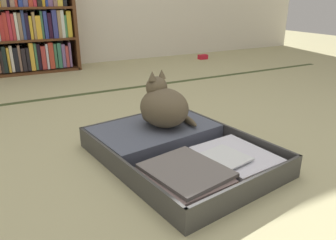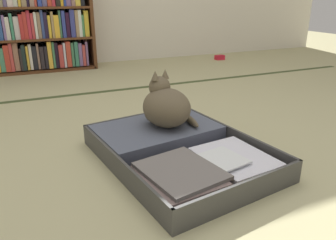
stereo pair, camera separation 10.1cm
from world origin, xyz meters
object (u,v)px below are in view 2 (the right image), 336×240
open_suitcase (174,149)px  small_red_pouch (220,57)px  bookshelf (25,25)px  black_cat (165,106)px

open_suitcase → small_red_pouch: size_ratio=8.75×
open_suitcase → bookshelf: bearing=102.8°
bookshelf → black_cat: (0.53, -2.04, -0.24)m
small_red_pouch → bookshelf: bearing=174.1°
bookshelf → black_cat: size_ratio=4.14×
bookshelf → small_red_pouch: size_ratio=11.95×
bookshelf → open_suitcase: bookshelf is taller
open_suitcase → small_red_pouch: 2.49m
black_cat → small_red_pouch: size_ratio=2.89×
black_cat → small_red_pouch: (1.46, 1.84, -0.17)m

